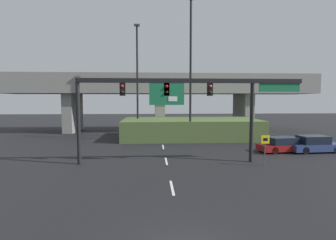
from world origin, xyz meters
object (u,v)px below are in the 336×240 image
(highway_light_pole_far, at_px, (137,78))
(parked_sedan_near_right, at_px, (283,145))
(parked_sedan_mid_right, at_px, (314,145))
(highway_light_pole_near, at_px, (191,68))
(signal_gantry, at_px, (183,95))
(speed_limit_sign, at_px, (265,145))

(highway_light_pole_far, distance_m, parked_sedan_near_right, 18.62)
(parked_sedan_near_right, height_order, parked_sedan_mid_right, parked_sedan_mid_right)
(highway_light_pole_near, xyz_separation_m, parked_sedan_mid_right, (10.50, -5.98, -7.53))
(signal_gantry, relative_size, parked_sedan_near_right, 3.48)
(highway_light_pole_near, relative_size, parked_sedan_near_right, 3.25)
(signal_gantry, distance_m, speed_limit_sign, 6.93)
(highway_light_pole_near, xyz_separation_m, parked_sedan_near_right, (7.74, -5.71, -7.59))
(highway_light_pole_near, bearing_deg, parked_sedan_mid_right, -29.68)
(signal_gantry, bearing_deg, highway_light_pole_far, 106.56)
(highway_light_pole_far, bearing_deg, speed_limit_sign, -57.09)
(highway_light_pole_near, height_order, parked_sedan_near_right, highway_light_pole_near)
(signal_gantry, xyz_separation_m, highway_light_pole_near, (1.88, 9.32, 3.09))
(highway_light_pole_near, distance_m, parked_sedan_mid_right, 14.24)
(signal_gantry, height_order, parked_sedan_near_right, signal_gantry)
(highway_light_pole_far, height_order, parked_sedan_near_right, highway_light_pole_far)
(speed_limit_sign, bearing_deg, parked_sedan_near_right, 51.67)
(signal_gantry, height_order, speed_limit_sign, signal_gantry)
(highway_light_pole_far, relative_size, parked_sedan_mid_right, 2.90)
(signal_gantry, xyz_separation_m, highway_light_pole_far, (-4.19, 14.09, 2.29))
(highway_light_pole_near, relative_size, parked_sedan_mid_right, 3.22)
(parked_sedan_near_right, bearing_deg, highway_light_pole_near, 135.65)
(speed_limit_sign, height_order, parked_sedan_near_right, speed_limit_sign)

